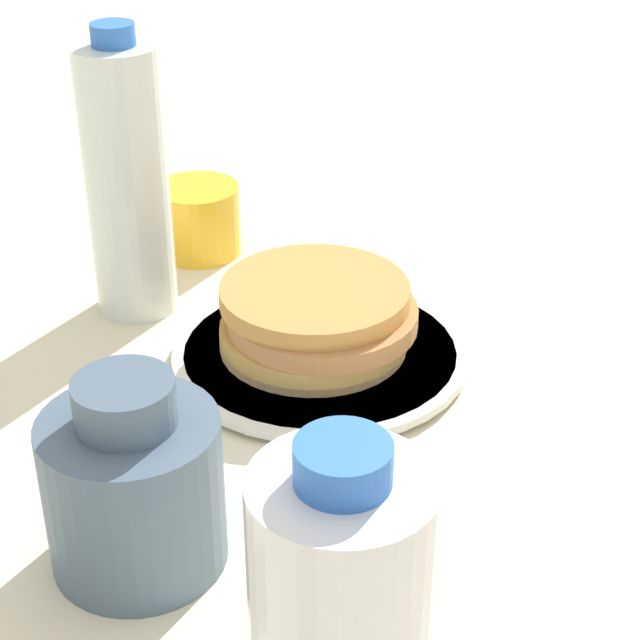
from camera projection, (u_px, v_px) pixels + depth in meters
ground_plane at (314, 379)px, 0.87m from camera, size 4.00×4.00×0.00m
plate at (320, 354)px, 0.89m from camera, size 0.25×0.25×0.01m
pancake_stack at (317, 319)px, 0.87m from camera, size 0.17×0.16×0.06m
juice_glass at (198, 219)px, 1.05m from camera, size 0.08×0.08×0.07m
cream_jug at (134, 485)px, 0.66m from camera, size 0.11×0.11×0.13m
water_bottle_mid at (128, 181)px, 0.91m from camera, size 0.07×0.07×0.26m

